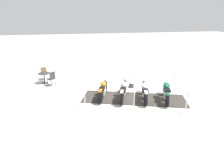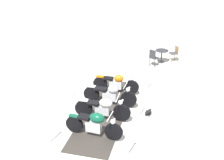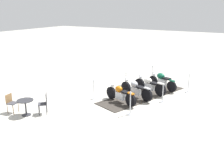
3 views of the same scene
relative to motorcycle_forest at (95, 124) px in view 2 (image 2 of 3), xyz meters
The scene contains 16 objects.
ground_plane 1.80m from the motorcycle_forest, 17.36° to the right, with size 80.00×80.00×0.00m, color beige.
display_platform 1.79m from the motorcycle_forest, 17.36° to the right, with size 5.62×1.60×0.03m, color #38332D.
motorcycle_forest is the anchor object (origin of this frame).
motorcycle_cream 1.14m from the motorcycle_forest, 18.40° to the right, with size 0.93×2.15×1.01m.
motorcycle_chrome 2.28m from the motorcycle_forest, 18.40° to the right, with size 1.06×2.21×1.01m.
motorcycle_copper 3.42m from the motorcycle_forest, 18.54° to the right, with size 0.92×2.06×0.96m.
stanchion_left_mid 2.23m from the motorcycle_forest, 20.68° to the left, with size 0.31×0.31×1.03m.
stanchion_right_front 1.50m from the motorcycle_forest, 135.73° to the right, with size 0.34×0.34×1.13m.
stanchion_right_rear 4.32m from the motorcycle_forest, 36.65° to the right, with size 0.31×0.31×1.07m.
stanchion_right_mid 2.17m from the motorcycle_forest, 56.47° to the right, with size 0.28×0.28×1.11m.
stanchion_left_rear 4.34m from the motorcycle_forest, ahead, with size 0.33×0.33×1.12m.
stanchion_left_front 1.58m from the motorcycle_forest, 96.87° to the left, with size 0.36×0.36×1.11m.
info_placard 2.56m from the motorcycle_forest, 59.91° to the right, with size 0.37×0.32×0.22m.
cafe_table 7.91m from the motorcycle_forest, 31.11° to the right, with size 0.74×0.74×0.74m.
cafe_chair_near_table 8.46m from the motorcycle_forest, 35.36° to the right, with size 0.46×0.46×0.90m.
cafe_chair_across_table 7.12m from the motorcycle_forest, 29.16° to the right, with size 0.56×0.56×0.98m.
Camera 2 is at (-9.65, 0.59, 6.06)m, focal length 44.23 mm.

